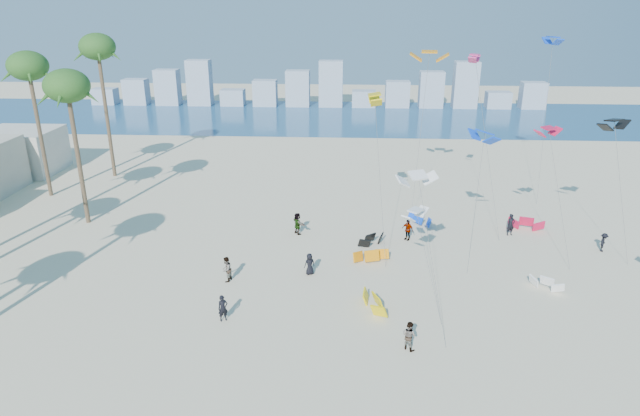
{
  "coord_description": "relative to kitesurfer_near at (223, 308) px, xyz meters",
  "views": [
    {
      "loc": [
        5.14,
        -22.88,
        19.3
      ],
      "look_at": [
        3.0,
        16.0,
        4.5
      ],
      "focal_mm": 31.21,
      "sensor_mm": 36.0,
      "label": 1
    }
  ],
  "objects": [
    {
      "name": "kitesurfer_mid",
      "position": [
        11.48,
        -2.44,
        0.02
      ],
      "size": [
        1.11,
        1.09,
        1.8
      ],
      "primitive_type": "imported",
      "rotation": [
        0.0,
        0.0,
        2.41
      ],
      "color": "gray",
      "rests_on": "ground"
    },
    {
      "name": "flying_kites",
      "position": [
        18.5,
        13.68,
        10.65
      ],
      "size": [
        21.74,
        31.63,
        16.19
      ],
      "color": "white",
      "rests_on": "ground"
    },
    {
      "name": "ground",
      "position": [
        2.68,
        -7.34,
        -0.88
      ],
      "size": [
        220.0,
        220.0,
        0.0
      ],
      "primitive_type": "plane",
      "color": "beige",
      "rests_on": "ground"
    },
    {
      "name": "ocean",
      "position": [
        2.68,
        64.66,
        -0.87
      ],
      "size": [
        220.0,
        220.0,
        0.0
      ],
      "primitive_type": "plane",
      "color": "navy",
      "rests_on": "ground"
    },
    {
      "name": "grounded_kites",
      "position": [
        14.74,
        10.57,
        -0.42
      ],
      "size": [
        17.38,
        18.08,
        0.99
      ],
      "color": "orange",
      "rests_on": "ground"
    },
    {
      "name": "distant_skyline",
      "position": [
        1.49,
        74.66,
        2.21
      ],
      "size": [
        85.0,
        3.0,
        8.4
      ],
      "color": "#9EADBF",
      "rests_on": "ground"
    },
    {
      "name": "kitesurfer_near",
      "position": [
        0.0,
        0.0,
        0.0
      ],
      "size": [
        0.76,
        0.68,
        1.76
      ],
      "primitive_type": "imported",
      "rotation": [
        0.0,
        0.0,
        0.5
      ],
      "color": "black",
      "rests_on": "ground"
    },
    {
      "name": "kitesurfers_far",
      "position": [
        9.5,
        11.14,
        0.03
      ],
      "size": [
        30.28,
        10.48,
        1.92
      ],
      "color": "black",
      "rests_on": "ground"
    }
  ]
}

